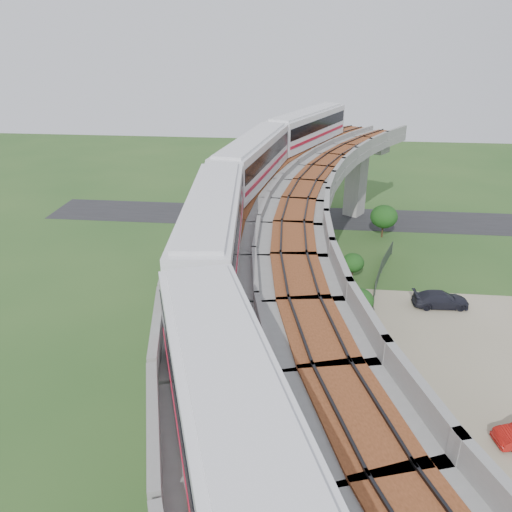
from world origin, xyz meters
name	(u,v)px	position (x,y,z in m)	size (l,w,h in m)	color
ground	(260,354)	(0.00, 0.00, 0.00)	(160.00, 160.00, 0.00)	#274C1E
dirt_lot	(462,384)	(14.00, -2.00, 0.02)	(18.00, 26.00, 0.04)	gray
asphalt_road	(282,216)	(0.00, 30.00, 0.01)	(60.00, 8.00, 0.03)	#232326
viaduct	(318,243)	(3.84, 0.00, 9.05)	(19.58, 73.98, 11.40)	#99968E
metro_train	(267,190)	(0.35, 0.85, 12.31)	(10.96, 61.33, 3.64)	silver
fence	(395,354)	(9.75, 0.00, 0.75)	(3.87, 38.73, 1.50)	#2D382D
tree_0	(384,217)	(11.82, 24.17, 2.52)	(3.06, 3.06, 3.82)	#382314
tree_1	(353,263)	(7.61, 13.08, 1.70)	(2.11, 2.11, 2.61)	#382314
tree_2	(360,300)	(7.53, 5.03, 2.13)	(2.26, 2.26, 3.10)	#382314
tree_3	(353,389)	(6.30, -5.73, 1.95)	(2.56, 2.56, 3.04)	#382314
car_white	(411,465)	(9.10, -10.05, 0.62)	(1.36, 3.38, 1.15)	white
car_dark	(441,299)	(14.82, 8.50, 0.73)	(1.92, 4.73, 1.37)	black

